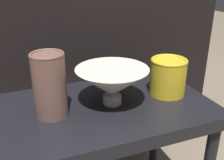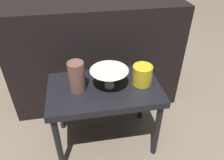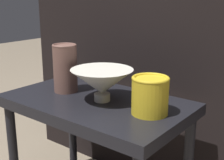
% 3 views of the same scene
% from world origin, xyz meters
% --- Properties ---
extents(ground_plane, '(8.00, 8.00, 0.00)m').
position_xyz_m(ground_plane, '(0.00, 0.00, 0.00)').
color(ground_plane, '#7F705B').
extents(table, '(0.66, 0.40, 0.46)m').
position_xyz_m(table, '(0.00, 0.00, 0.40)').
color(table, black).
rests_on(table, ground_plane).
extents(couch_backdrop, '(1.26, 0.50, 0.81)m').
position_xyz_m(couch_backdrop, '(0.00, 0.53, 0.41)').
color(couch_backdrop, black).
rests_on(couch_backdrop, ground_plane).
extents(bowl, '(0.22, 0.22, 0.11)m').
position_xyz_m(bowl, '(0.03, -0.00, 0.53)').
color(bowl, silver).
rests_on(bowl, table).
extents(vase_textured_left, '(0.09, 0.09, 0.18)m').
position_xyz_m(vase_textured_left, '(-0.15, 0.00, 0.55)').
color(vase_textured_left, brown).
rests_on(vase_textured_left, table).
extents(vase_colorful_right, '(0.12, 0.12, 0.12)m').
position_xyz_m(vase_colorful_right, '(0.22, -0.00, 0.52)').
color(vase_colorful_right, gold).
rests_on(vase_colorful_right, table).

